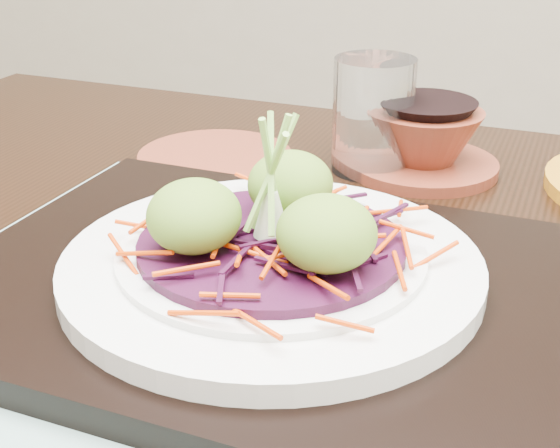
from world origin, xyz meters
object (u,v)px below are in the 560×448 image
(serving_tray, at_px, (272,289))
(terracotta_side_plate, at_px, (215,158))
(water_glass, at_px, (373,116))
(terracotta_bowl_set, at_px, (424,144))
(white_plate, at_px, (271,264))
(dining_table, at_px, (318,382))

(serving_tray, height_order, terracotta_side_plate, serving_tray)
(terracotta_side_plate, height_order, water_glass, water_glass)
(water_glass, relative_size, terracotta_bowl_set, 0.72)
(white_plate, xyz_separation_m, terracotta_bowl_set, (0.07, 0.30, -0.01))
(terracotta_bowl_set, bearing_deg, serving_tray, -102.20)
(white_plate, height_order, water_glass, water_glass)
(white_plate, height_order, terracotta_bowl_set, terracotta_bowl_set)
(white_plate, bearing_deg, dining_table, 72.01)
(serving_tray, bearing_deg, white_plate, 5.09)
(white_plate, bearing_deg, serving_tray, 180.00)
(serving_tray, bearing_deg, water_glass, 92.31)
(terracotta_bowl_set, bearing_deg, water_glass, -165.04)
(serving_tray, distance_m, terracotta_side_plate, 0.30)
(water_glass, xyz_separation_m, terracotta_bowl_set, (0.05, 0.01, -0.03))
(dining_table, xyz_separation_m, terracotta_bowl_set, (0.05, 0.24, 0.13))
(water_glass, bearing_deg, terracotta_bowl_set, 14.96)
(dining_table, relative_size, terracotta_side_plate, 8.22)
(water_glass, distance_m, terracotta_bowl_set, 0.06)
(dining_table, height_order, terracotta_bowl_set, terracotta_bowl_set)
(dining_table, distance_m, terracotta_bowl_set, 0.28)
(terracotta_side_plate, relative_size, water_glass, 1.40)
(dining_table, bearing_deg, white_plate, -103.17)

